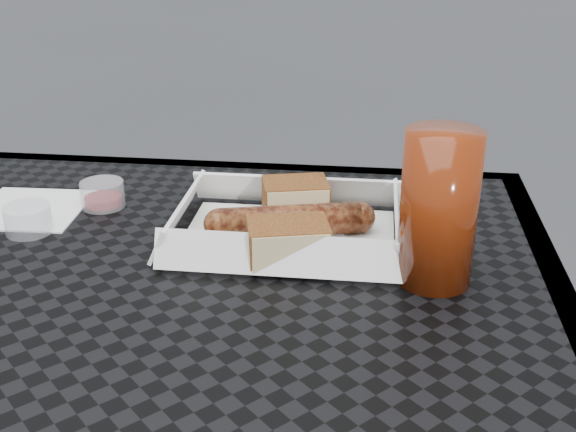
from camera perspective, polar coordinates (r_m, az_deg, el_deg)
The scene contains 10 objects.
patio_table at distance 0.69m, azimuth -12.48°, elevation -13.15°, with size 0.80×0.80×0.74m.
food_tray at distance 0.76m, azimuth 0.09°, elevation -1.62°, with size 0.22×0.15×0.00m, color white.
bratwurst at distance 0.75m, azimuth 0.18°, elevation -0.37°, with size 0.18×0.07×0.03m.
bread_near at distance 0.79m, azimuth 0.59°, elevation 1.27°, with size 0.07×0.05×0.04m, color brown.
bread_far at distance 0.70m, azimuth 0.00°, elevation -2.07°, with size 0.08×0.05×0.04m, color brown.
veg_garnish at distance 0.73m, azimuth 5.30°, elevation -2.80°, with size 0.03×0.03×0.00m.
napkin at distance 0.88m, azimuth -19.69°, elevation 0.53°, with size 0.12×0.12×0.00m, color white.
condiment_cup_sauce at distance 0.86m, azimuth -14.44°, elevation 1.67°, with size 0.05×0.05×0.03m, color maroon.
condiment_cup_empty at distance 0.82m, azimuth -19.86°, elevation -0.23°, with size 0.05×0.05×0.03m, color silver.
drink_glass at distance 0.67m, azimuth 11.81°, elevation 0.58°, with size 0.07×0.07×0.15m, color #641E08.
Camera 1 is at (0.21, -0.51, 1.08)m, focal length 45.00 mm.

